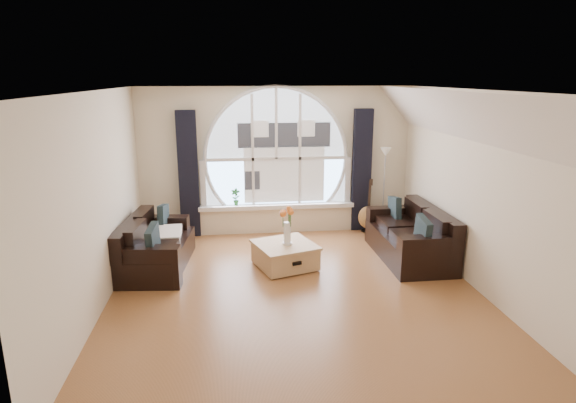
# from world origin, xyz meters

# --- Properties ---
(ground) EXTENTS (5.00, 5.50, 0.01)m
(ground) POSITION_xyz_m (0.00, 0.00, 0.00)
(ground) COLOR brown
(ground) RESTS_ON ground
(ceiling) EXTENTS (5.00, 5.50, 0.01)m
(ceiling) POSITION_xyz_m (0.00, 0.00, 2.70)
(ceiling) COLOR silver
(ceiling) RESTS_ON ground
(wall_back) EXTENTS (5.00, 0.01, 2.70)m
(wall_back) POSITION_xyz_m (0.00, 2.75, 1.35)
(wall_back) COLOR beige
(wall_back) RESTS_ON ground
(wall_front) EXTENTS (5.00, 0.01, 2.70)m
(wall_front) POSITION_xyz_m (0.00, -2.75, 1.35)
(wall_front) COLOR beige
(wall_front) RESTS_ON ground
(wall_left) EXTENTS (0.01, 5.50, 2.70)m
(wall_left) POSITION_xyz_m (-2.50, 0.00, 1.35)
(wall_left) COLOR beige
(wall_left) RESTS_ON ground
(wall_right) EXTENTS (0.01, 5.50, 2.70)m
(wall_right) POSITION_xyz_m (2.50, 0.00, 1.35)
(wall_right) COLOR beige
(wall_right) RESTS_ON ground
(attic_slope) EXTENTS (0.92, 5.50, 0.72)m
(attic_slope) POSITION_xyz_m (2.20, 0.00, 2.35)
(attic_slope) COLOR silver
(attic_slope) RESTS_ON ground
(arched_window) EXTENTS (2.60, 0.06, 2.15)m
(arched_window) POSITION_xyz_m (0.00, 2.72, 1.62)
(arched_window) COLOR silver
(arched_window) RESTS_ON wall_back
(window_sill) EXTENTS (2.90, 0.22, 0.08)m
(window_sill) POSITION_xyz_m (0.00, 2.65, 0.51)
(window_sill) COLOR white
(window_sill) RESTS_ON wall_back
(window_frame) EXTENTS (2.76, 0.08, 2.15)m
(window_frame) POSITION_xyz_m (0.00, 2.69, 1.62)
(window_frame) COLOR white
(window_frame) RESTS_ON wall_back
(neighbor_house) EXTENTS (1.70, 0.02, 1.50)m
(neighbor_house) POSITION_xyz_m (0.15, 2.71, 1.50)
(neighbor_house) COLOR silver
(neighbor_house) RESTS_ON wall_back
(curtain_left) EXTENTS (0.35, 0.12, 2.30)m
(curtain_left) POSITION_xyz_m (-1.60, 2.63, 1.15)
(curtain_left) COLOR black
(curtain_left) RESTS_ON ground
(curtain_right) EXTENTS (0.35, 0.12, 2.30)m
(curtain_right) POSITION_xyz_m (1.60, 2.63, 1.15)
(curtain_right) COLOR black
(curtain_right) RESTS_ON ground
(sofa_left) EXTENTS (1.04, 1.82, 0.78)m
(sofa_left) POSITION_xyz_m (-2.01, 1.14, 0.40)
(sofa_left) COLOR black
(sofa_left) RESTS_ON ground
(sofa_right) EXTENTS (0.94, 1.86, 0.83)m
(sofa_right) POSITION_xyz_m (1.99, 1.05, 0.40)
(sofa_right) COLOR black
(sofa_right) RESTS_ON ground
(coffee_chest) EXTENTS (1.08, 1.08, 0.42)m
(coffee_chest) POSITION_xyz_m (-0.05, 0.91, 0.21)
(coffee_chest) COLOR tan
(coffee_chest) RESTS_ON ground
(throw_blanket) EXTENTS (0.56, 0.56, 0.10)m
(throw_blanket) POSITION_xyz_m (-1.92, 1.25, 0.50)
(throw_blanket) COLOR silver
(throw_blanket) RESTS_ON sofa_left
(vase_flowers) EXTENTS (0.24, 0.24, 0.70)m
(vase_flowers) POSITION_xyz_m (-0.01, 0.89, 0.77)
(vase_flowers) COLOR white
(vase_flowers) RESTS_ON coffee_chest
(floor_lamp) EXTENTS (0.24, 0.24, 1.60)m
(floor_lamp) POSITION_xyz_m (2.00, 2.48, 0.80)
(floor_lamp) COLOR #B2B2B2
(floor_lamp) RESTS_ON ground
(guitar) EXTENTS (0.42, 0.35, 1.06)m
(guitar) POSITION_xyz_m (1.69, 2.41, 0.53)
(guitar) COLOR brown
(guitar) RESTS_ON ground
(potted_plant) EXTENTS (0.19, 0.15, 0.32)m
(potted_plant) POSITION_xyz_m (-0.77, 2.65, 0.71)
(potted_plant) COLOR #1E6023
(potted_plant) RESTS_ON window_sill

